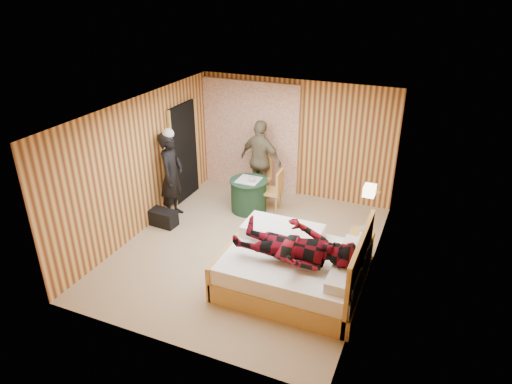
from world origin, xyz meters
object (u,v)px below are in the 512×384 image
at_px(chair_far, 260,175).
at_px(man_on_bed, 295,239).
at_px(nightstand, 359,248).
at_px(man_at_table, 261,160).
at_px(chair_near, 275,188).
at_px(wall_lamp, 370,191).
at_px(round_table, 249,195).
at_px(bed, 296,269).
at_px(woman_standing, 172,176).
at_px(duffel_bag, 163,218).

distance_m(chair_far, man_on_bed, 3.40).
distance_m(nightstand, man_at_table, 3.01).
bearing_deg(chair_near, man_on_bed, 23.77).
bearing_deg(chair_near, wall_lamp, 59.22).
height_order(nightstand, round_table, round_table).
bearing_deg(man_on_bed, chair_near, 116.67).
relative_size(chair_far, chair_near, 1.03).
xyz_separation_m(bed, woman_standing, (-2.96, 1.25, 0.54)).
bearing_deg(bed, man_on_bed, -82.54).
xyz_separation_m(round_table, woman_standing, (-1.27, -0.80, 0.53)).
bearing_deg(wall_lamp, man_on_bed, -119.34).
distance_m(nightstand, duffel_bag, 3.74).
relative_size(wall_lamp, round_table, 0.34).
relative_size(chair_near, man_on_bed, 0.51).
distance_m(duffel_bag, man_at_table, 2.36).
height_order(chair_far, duffel_bag, chair_far).
bearing_deg(man_on_bed, nightstand, 60.30).
height_order(bed, man_on_bed, man_on_bed).
height_order(bed, nightstand, bed).
relative_size(bed, nightstand, 3.91).
xyz_separation_m(wall_lamp, nightstand, (-0.04, -0.10, -1.03)).
xyz_separation_m(man_at_table, man_on_bed, (1.72, -2.92, 0.14)).
distance_m(round_table, chair_near, 0.55).
bearing_deg(chair_far, round_table, -87.81).
distance_m(woman_standing, man_on_bed, 3.34).
xyz_separation_m(nightstand, woman_standing, (-3.72, 0.20, 0.60)).
bearing_deg(chair_near, chair_far, -135.78).
distance_m(bed, duffel_bag, 3.09).
bearing_deg(wall_lamp, duffel_bag, -175.33).
xyz_separation_m(woman_standing, man_at_table, (1.27, 1.44, -0.01)).
bearing_deg(man_on_bed, bed, 97.46).
relative_size(nightstand, chair_far, 0.59).
bearing_deg(woman_standing, man_on_bed, -126.37).
xyz_separation_m(bed, round_table, (-1.69, 2.05, 0.01)).
bearing_deg(duffel_bag, chair_far, 58.82).
distance_m(wall_lamp, man_on_bed, 1.61).
height_order(round_table, man_at_table, man_at_table).
relative_size(chair_near, duffel_bag, 1.64).
relative_size(bed, man_on_bed, 1.20).
distance_m(duffel_bag, woman_standing, 0.83).
xyz_separation_m(round_table, chair_near, (0.50, 0.16, 0.18)).
bearing_deg(bed, round_table, 129.59).
height_order(chair_far, chair_near, chair_far).
bearing_deg(man_at_table, man_on_bed, 134.17).
bearing_deg(duffel_bag, nightstand, 7.16).
height_order(nightstand, chair_near, chair_near).
distance_m(nightstand, man_on_bed, 1.65).
bearing_deg(nightstand, bed, -125.90).
distance_m(nightstand, chair_far, 2.94).
bearing_deg(man_on_bed, man_at_table, 120.55).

